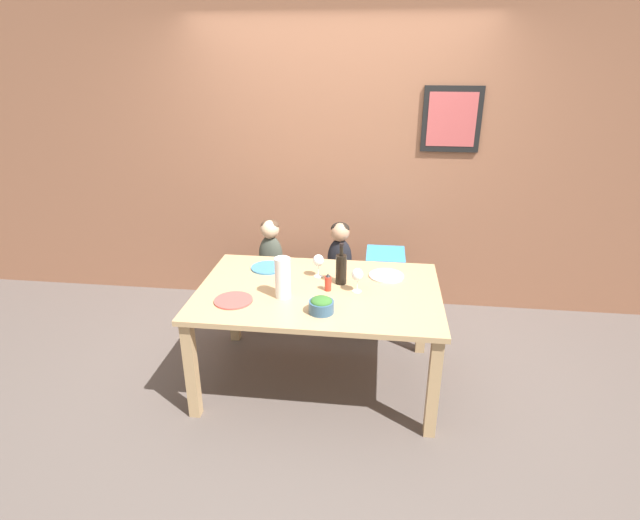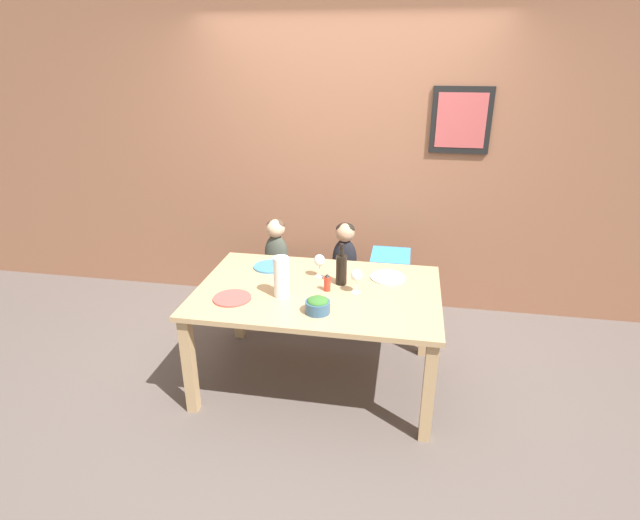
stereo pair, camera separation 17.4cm
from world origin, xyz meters
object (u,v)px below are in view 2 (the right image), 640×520
at_px(paper_towel_roll, 281,277).
at_px(chair_far_left, 277,280).
at_px(person_child_center, 345,248).
at_px(chair_far_center, 344,285).
at_px(wine_glass_far, 319,261).
at_px(dinner_plate_back_left, 270,266).
at_px(chair_right_highchair, 390,272).
at_px(salad_bowl_large, 318,305).
at_px(wine_glass_near, 356,276).
at_px(dinner_plate_front_left, 232,298).
at_px(person_child_left, 276,244).
at_px(wine_bottle, 341,269).
at_px(dinner_plate_back_right, 388,277).

bearing_deg(paper_towel_roll, chair_far_left, 107.13).
bearing_deg(person_child_center, chair_far_center, -90.00).
distance_m(wine_glass_far, dinner_plate_back_left, 0.41).
height_order(chair_right_highchair, salad_bowl_large, salad_bowl_large).
height_order(paper_towel_roll, wine_glass_far, paper_towel_roll).
height_order(chair_right_highchair, dinner_plate_back_left, dinner_plate_back_left).
relative_size(wine_glass_near, dinner_plate_front_left, 0.68).
relative_size(paper_towel_roll, dinner_plate_back_left, 1.10).
distance_m(chair_right_highchair, dinner_plate_back_left, 1.02).
distance_m(chair_far_left, chair_right_highchair, 0.97).
bearing_deg(person_child_left, dinner_plate_front_left, -90.55).
relative_size(chair_right_highchair, wine_glass_near, 4.11).
bearing_deg(salad_bowl_large, paper_towel_roll, 147.00).
relative_size(wine_glass_far, dinner_plate_front_left, 0.68).
relative_size(person_child_left, salad_bowl_large, 3.06).
height_order(person_child_left, wine_glass_far, person_child_left).
xyz_separation_m(chair_far_left, chair_right_highchair, (0.95, 0.00, 0.16)).
height_order(person_child_left, paper_towel_roll, paper_towel_roll).
distance_m(chair_right_highchair, person_child_center, 0.42).
xyz_separation_m(wine_bottle, dinner_plate_back_right, (0.31, 0.15, -0.11)).
bearing_deg(dinner_plate_back_right, chair_far_left, 149.96).
height_order(person_child_left, salad_bowl_large, person_child_left).
bearing_deg(wine_glass_far, wine_glass_near, -36.23).
xyz_separation_m(chair_right_highchair, person_child_left, (-0.95, 0.00, 0.18)).
relative_size(chair_right_highchair, salad_bowl_large, 4.38).
bearing_deg(person_child_left, salad_bowl_large, -63.52).
height_order(chair_far_center, salad_bowl_large, salad_bowl_large).
height_order(chair_far_left, salad_bowl_large, salad_bowl_large).
bearing_deg(wine_glass_near, chair_far_left, 132.96).
relative_size(chair_right_highchair, wine_bottle, 2.34).
bearing_deg(wine_glass_far, paper_towel_roll, -118.44).
bearing_deg(dinner_plate_front_left, person_child_left, 89.45).
bearing_deg(wine_bottle, person_child_center, 95.55).
bearing_deg(chair_right_highchair, paper_towel_roll, -124.69).
distance_m(chair_right_highchair, wine_glass_near, 0.90).
bearing_deg(chair_right_highchair, dinner_plate_back_right, -89.65).
height_order(wine_bottle, dinner_plate_back_right, wine_bottle).
distance_m(person_child_center, wine_glass_far, 0.63).
height_order(chair_far_left, person_child_center, person_child_center).
xyz_separation_m(paper_towel_roll, salad_bowl_large, (0.27, -0.17, -0.09)).
height_order(chair_right_highchair, wine_glass_far, wine_glass_far).
height_order(person_child_center, paper_towel_roll, paper_towel_roll).
distance_m(chair_right_highchair, paper_towel_roll, 1.20).
xyz_separation_m(chair_far_left, wine_glass_near, (0.76, -0.82, 0.47)).
height_order(wine_glass_far, dinner_plate_back_left, wine_glass_far).
xyz_separation_m(chair_far_left, wine_glass_far, (0.48, -0.61, 0.47)).
height_order(person_child_center, dinner_plate_back_right, person_child_center).
bearing_deg(chair_far_center, paper_towel_roll, -106.63).
relative_size(person_child_left, wine_glass_far, 2.87).
bearing_deg(chair_far_left, wine_glass_far, -51.89).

